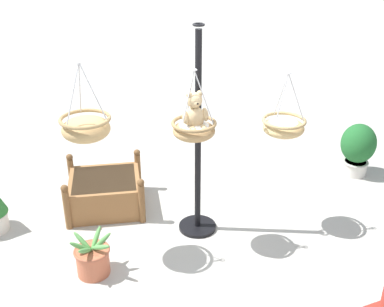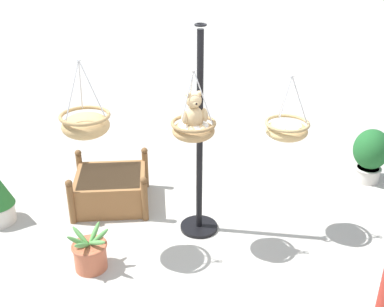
{
  "view_description": "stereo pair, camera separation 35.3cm",
  "coord_description": "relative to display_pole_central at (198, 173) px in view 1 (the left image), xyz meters",
  "views": [
    {
      "loc": [
        1.67,
        4.16,
        3.3
      ],
      "look_at": [
        0.0,
        0.04,
        1.1
      ],
      "focal_mm": 44.44,
      "sensor_mm": 36.0,
      "label": 1
    },
    {
      "loc": [
        1.34,
        4.28,
        3.3
      ],
      "look_at": [
        0.0,
        0.04,
        1.1
      ],
      "focal_mm": 44.44,
      "sensor_mm": 36.0,
      "label": 2
    }
  ],
  "objects": [
    {
      "name": "ground_plane",
      "position": [
        0.14,
        0.15,
        -0.74
      ],
      "size": [
        40.0,
        40.0,
        0.0
      ],
      "primitive_type": "plane",
      "color": "#ADAAA3"
    },
    {
      "name": "display_pole_central",
      "position": [
        0.0,
        0.0,
        0.0
      ],
      "size": [
        0.44,
        0.44,
        2.4
      ],
      "color": "black",
      "rests_on": "ground"
    },
    {
      "name": "hanging_basket_with_teddy",
      "position": [
        0.15,
        0.25,
        0.67
      ],
      "size": [
        0.46,
        0.46,
        0.73
      ],
      "color": "#A37F51"
    },
    {
      "name": "teddy_bear",
      "position": [
        0.15,
        0.27,
        0.84
      ],
      "size": [
        0.28,
        0.24,
        0.4
      ],
      "color": "tan"
    },
    {
      "name": "hanging_basket_left_high",
      "position": [
        -0.89,
        0.29,
        0.55
      ],
      "size": [
        0.48,
        0.48,
        0.71
      ],
      "color": "tan"
    },
    {
      "name": "hanging_basket_right_low",
      "position": [
        1.19,
        0.07,
        0.78
      ],
      "size": [
        0.49,
        0.49,
        0.78
      ],
      "color": "tan"
    },
    {
      "name": "wooden_planter_box",
      "position": [
        0.9,
        -0.86,
        -0.51
      ],
      "size": [
        1.11,
        1.06,
        0.59
      ],
      "color": "olive",
      "rests_on": "ground"
    },
    {
      "name": "potted_plant_fern_front",
      "position": [
        -2.61,
        -0.4,
        -0.32
      ],
      "size": [
        0.49,
        0.49,
        0.77
      ],
      "color": "beige",
      "rests_on": "ground"
    },
    {
      "name": "potted_plant_flowering_red",
      "position": [
        1.3,
        0.33,
        -0.55
      ],
      "size": [
        0.45,
        0.42,
        0.46
      ],
      "color": "#BC6042",
      "rests_on": "ground"
    }
  ]
}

